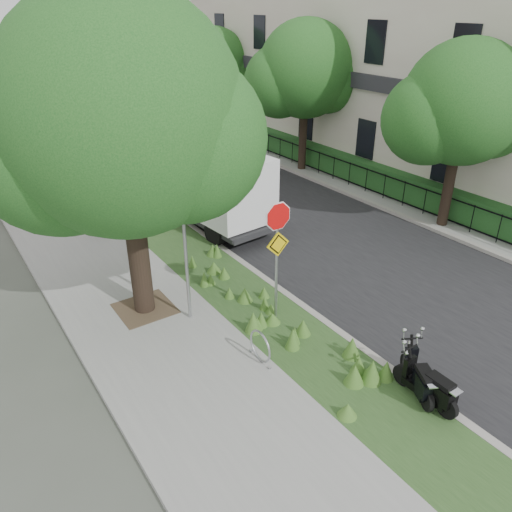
{
  "coord_description": "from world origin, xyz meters",
  "views": [
    {
      "loc": [
        -7.73,
        -7.85,
        7.27
      ],
      "look_at": [
        -1.22,
        1.75,
        1.3
      ],
      "focal_mm": 35.0,
      "sensor_mm": 36.0,
      "label": 1
    }
  ],
  "objects_px": {
    "scooter_far": "(421,382)",
    "box_truck": "(212,185)",
    "utility_cabinet": "(98,214)",
    "scooter_near": "(432,391)",
    "sign_assembly": "(278,238)"
  },
  "relations": [
    {
      "from": "scooter_near",
      "to": "scooter_far",
      "type": "height_order",
      "value": "scooter_near"
    },
    {
      "from": "sign_assembly",
      "to": "scooter_near",
      "type": "relative_size",
      "value": 2.06
    },
    {
      "from": "scooter_far",
      "to": "box_truck",
      "type": "bearing_deg",
      "value": 84.44
    },
    {
      "from": "scooter_near",
      "to": "box_truck",
      "type": "height_order",
      "value": "box_truck"
    },
    {
      "from": "scooter_near",
      "to": "scooter_far",
      "type": "xyz_separation_m",
      "value": [
        0.02,
        0.3,
        -0.01
      ]
    },
    {
      "from": "box_truck",
      "to": "scooter_near",
      "type": "bearing_deg",
      "value": -95.54
    },
    {
      "from": "scooter_far",
      "to": "utility_cabinet",
      "type": "distance_m",
      "value": 12.07
    },
    {
      "from": "sign_assembly",
      "to": "scooter_far",
      "type": "height_order",
      "value": "sign_assembly"
    },
    {
      "from": "box_truck",
      "to": "utility_cabinet",
      "type": "xyz_separation_m",
      "value": [
        -3.59,
        1.71,
        -0.87
      ]
    },
    {
      "from": "sign_assembly",
      "to": "utility_cabinet",
      "type": "bearing_deg",
      "value": 103.45
    },
    {
      "from": "scooter_near",
      "to": "sign_assembly",
      "type": "bearing_deg",
      "value": 99.42
    },
    {
      "from": "scooter_near",
      "to": "utility_cabinet",
      "type": "xyz_separation_m",
      "value": [
        -2.58,
        12.08,
        0.19
      ]
    },
    {
      "from": "box_truck",
      "to": "utility_cabinet",
      "type": "relative_size",
      "value": 4.7
    },
    {
      "from": "scooter_near",
      "to": "utility_cabinet",
      "type": "height_order",
      "value": "utility_cabinet"
    },
    {
      "from": "scooter_near",
      "to": "scooter_far",
      "type": "bearing_deg",
      "value": 85.28
    }
  ]
}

